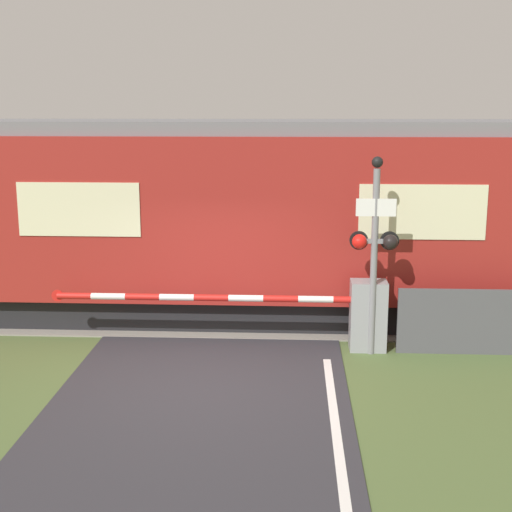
{
  "coord_description": "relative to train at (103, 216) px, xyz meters",
  "views": [
    {
      "loc": [
        1.26,
        -9.92,
        4.04
      ],
      "look_at": [
        0.62,
        2.19,
        1.46
      ],
      "focal_mm": 50.0,
      "sensor_mm": 36.0,
      "label": 1
    }
  ],
  "objects": [
    {
      "name": "ground_plane",
      "position": [
        2.42,
        -3.57,
        -1.92
      ],
      "size": [
        80.0,
        80.0,
        0.0
      ],
      "primitive_type": "plane",
      "color": "#4C6033"
    },
    {
      "name": "track_bed",
      "position": [
        2.42,
        0.0,
        -1.9
      ],
      "size": [
        36.0,
        3.2,
        0.13
      ],
      "color": "gray",
      "rests_on": "ground_plane"
    },
    {
      "name": "train",
      "position": [
        0.0,
        0.0,
        0.0
      ],
      "size": [
        21.29,
        3.05,
        3.76
      ],
      "color": "black",
      "rests_on": "ground_plane"
    },
    {
      "name": "crossing_barrier",
      "position": [
        4.51,
        -1.97,
        -1.28
      ],
      "size": [
        5.66,
        0.44,
        1.18
      ],
      "color": "gray",
      "rests_on": "ground_plane"
    },
    {
      "name": "signal_post",
      "position": [
        5.0,
        -2.19,
        -0.07
      ],
      "size": [
        0.79,
        0.26,
        3.25
      ],
      "color": "gray",
      "rests_on": "ground_plane"
    },
    {
      "name": "roadside_fence",
      "position": [
        6.75,
        -2.11,
        -1.37
      ],
      "size": [
        2.66,
        0.06,
        1.1
      ],
      "color": "#4C4C51",
      "rests_on": "ground_plane"
    }
  ]
}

